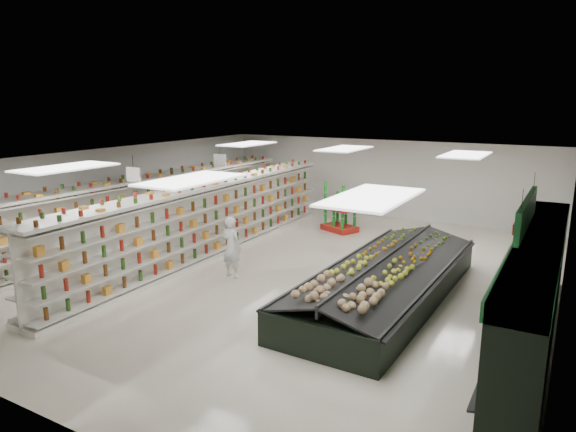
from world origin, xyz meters
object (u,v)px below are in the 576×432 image
Objects in this scene: shopper_background at (235,208)px; shopper_main at (232,247)px; produce_island at (386,279)px; gondola_left at (156,210)px; gondola_center at (209,222)px; soda_endcap at (340,210)px.

shopper_main is at bearing -134.19° from shopper_background.
produce_island is 4.38× the size of shopper_main.
gondola_left is 8.52× the size of shopper_background.
shopper_main is (1.87, -1.41, -0.18)m from gondola_center.
soda_endcap is at bearing -88.12° from shopper_main.
gondola_left is at bearing 164.20° from shopper_background.
gondola_left is at bearing 171.34° from produce_island.
gondola_left is 8.94m from produce_island.
produce_island is 8.47m from shopper_background.
produce_island is (8.82, -1.34, -0.53)m from gondola_left.
gondola_center is 1.74× the size of produce_island.
soda_endcap is 0.97× the size of shopper_main.
gondola_center is 7.85× the size of soda_endcap.
produce_island is at bearing -107.44° from shopper_background.
shopper_background is (-7.42, 4.07, 0.26)m from produce_island.
produce_island is at bearing -56.35° from soda_endcap.
gondola_center reaches higher than shopper_main.
gondola_center reaches higher than soda_endcap.
shopper_main reaches higher than soda_endcap.
gondola_left is at bearing -16.23° from shopper_main.
shopper_background is (-1.33, 3.25, -0.27)m from gondola_center.
shopper_main is 1.12× the size of shopper_background.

